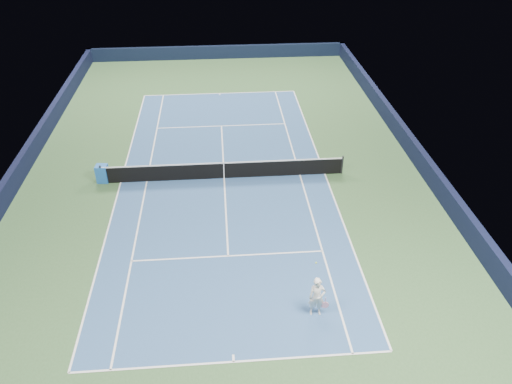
{
  "coord_description": "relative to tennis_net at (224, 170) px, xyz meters",
  "views": [
    {
      "loc": [
        -0.12,
        -22.85,
        14.13
      ],
      "look_at": [
        1.48,
        -3.0,
        1.0
      ],
      "focal_mm": 35.0,
      "sensor_mm": 36.0,
      "label": 1
    }
  ],
  "objects": [
    {
      "name": "baseline_near",
      "position": [
        0.0,
        -11.88,
        -0.5
      ],
      "size": [
        10.97,
        0.08,
        0.0
      ],
      "primitive_type": "cube",
      "color": "white",
      "rests_on": "ground"
    },
    {
      "name": "tennis_player",
      "position": [
        3.17,
        -9.93,
        0.34
      ],
      "size": [
        0.78,
        1.24,
        1.69
      ],
      "color": "white",
      "rests_on": "ground"
    },
    {
      "name": "center_service_line",
      "position": [
        0.0,
        0.0,
        -0.5
      ],
      "size": [
        0.08,
        12.8,
        0.0
      ],
      "primitive_type": "cube",
      "color": "white",
      "rests_on": "ground"
    },
    {
      "name": "wall_right",
      "position": [
        10.82,
        0.0,
        0.05
      ],
      "size": [
        0.35,
        40.0,
        1.1
      ],
      "primitive_type": "cube",
      "color": "black",
      "rests_on": "ground"
    },
    {
      "name": "sideline_doubles_right",
      "position": [
        5.49,
        0.0,
        -0.5
      ],
      "size": [
        0.08,
        23.77,
        0.0
      ],
      "primitive_type": "cube",
      "color": "white",
      "rests_on": "ground"
    },
    {
      "name": "wall_far",
      "position": [
        0.0,
        19.82,
        0.05
      ],
      "size": [
        22.0,
        0.35,
        1.1
      ],
      "primitive_type": "cube",
      "color": "black",
      "rests_on": "ground"
    },
    {
      "name": "center_mark_far",
      "position": [
        0.0,
        11.73,
        -0.5
      ],
      "size": [
        0.08,
        0.3,
        0.0
      ],
      "primitive_type": "cube",
      "color": "white",
      "rests_on": "ground"
    },
    {
      "name": "sponsor_cube",
      "position": [
        -6.4,
        0.2,
        -0.02
      ],
      "size": [
        0.66,
        0.6,
        0.96
      ],
      "color": "blue",
      "rests_on": "ground"
    },
    {
      "name": "ground",
      "position": [
        0.0,
        0.0,
        -0.5
      ],
      "size": [
        40.0,
        40.0,
        0.0
      ],
      "primitive_type": "plane",
      "color": "#32542D",
      "rests_on": "ground"
    },
    {
      "name": "service_line_far",
      "position": [
        0.0,
        6.4,
        -0.5
      ],
      "size": [
        8.23,
        0.08,
        0.0
      ],
      "primitive_type": "cube",
      "color": "white",
      "rests_on": "ground"
    },
    {
      "name": "baseline_far",
      "position": [
        0.0,
        11.88,
        -0.5
      ],
      "size": [
        10.97,
        0.08,
        0.0
      ],
      "primitive_type": "cube",
      "color": "white",
      "rests_on": "ground"
    },
    {
      "name": "wall_left",
      "position": [
        -10.82,
        0.0,
        0.05
      ],
      "size": [
        0.35,
        40.0,
        1.1
      ],
      "primitive_type": "cube",
      "color": "#111533",
      "rests_on": "ground"
    },
    {
      "name": "center_mark_near",
      "position": [
        0.0,
        -11.73,
        -0.5
      ],
      "size": [
        0.08,
        0.3,
        0.0
      ],
      "primitive_type": "cube",
      "color": "white",
      "rests_on": "ground"
    },
    {
      "name": "service_line_near",
      "position": [
        0.0,
        -6.4,
        -0.5
      ],
      "size": [
        8.23,
        0.08,
        0.0
      ],
      "primitive_type": "cube",
      "color": "white",
      "rests_on": "ground"
    },
    {
      "name": "sideline_singles_right",
      "position": [
        4.12,
        0.0,
        -0.5
      ],
      "size": [
        0.08,
        23.77,
        0.0
      ],
      "primitive_type": "cube",
      "color": "white",
      "rests_on": "ground"
    },
    {
      "name": "sideline_doubles_left",
      "position": [
        -5.49,
        0.0,
        -0.5
      ],
      "size": [
        0.08,
        23.77,
        0.0
      ],
      "primitive_type": "cube",
      "color": "white",
      "rests_on": "ground"
    },
    {
      "name": "sideline_singles_left",
      "position": [
        -4.12,
        0.0,
        -0.5
      ],
      "size": [
        0.08,
        23.77,
        0.0
      ],
      "primitive_type": "cube",
      "color": "white",
      "rests_on": "ground"
    },
    {
      "name": "tennis_net",
      "position": [
        0.0,
        0.0,
        0.0
      ],
      "size": [
        12.9,
        0.1,
        1.07
      ],
      "color": "black",
      "rests_on": "ground"
    },
    {
      "name": "court_surface",
      "position": [
        0.0,
        0.0,
        -0.5
      ],
      "size": [
        10.97,
        23.77,
        0.01
      ],
      "primitive_type": "cube",
      "color": "#2D4F7F",
      "rests_on": "ground"
    }
  ]
}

